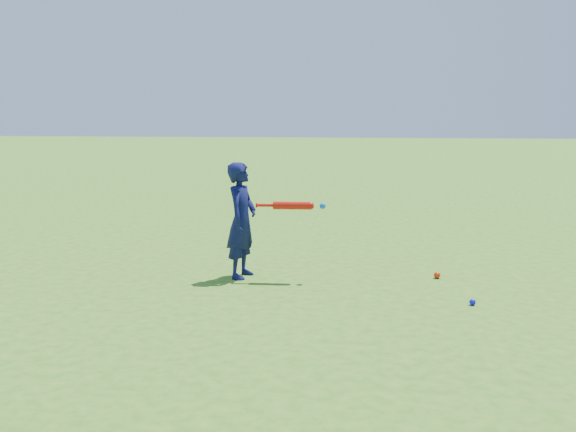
{
  "coord_description": "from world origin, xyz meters",
  "views": [
    {
      "loc": [
        2.02,
        -6.88,
        1.77
      ],
      "look_at": [
        1.14,
        -0.18,
        0.68
      ],
      "focal_mm": 40.0,
      "sensor_mm": 36.0,
      "label": 1
    }
  ],
  "objects_px": {
    "ground_ball_red": "(437,275)",
    "ground_ball_blue": "(473,302)",
    "child": "(242,220)",
    "bat_swing": "(295,206)"
  },
  "relations": [
    {
      "from": "ground_ball_red",
      "to": "ground_ball_blue",
      "type": "height_order",
      "value": "ground_ball_red"
    },
    {
      "from": "child",
      "to": "ground_ball_blue",
      "type": "height_order",
      "value": "child"
    },
    {
      "from": "ground_ball_red",
      "to": "ground_ball_blue",
      "type": "xyz_separation_m",
      "value": [
        0.23,
        -0.96,
        -0.01
      ]
    },
    {
      "from": "ground_ball_red",
      "to": "bat_swing",
      "type": "bearing_deg",
      "value": -171.46
    },
    {
      "from": "child",
      "to": "bat_swing",
      "type": "bearing_deg",
      "value": -81.43
    },
    {
      "from": "ground_ball_red",
      "to": "bat_swing",
      "type": "height_order",
      "value": "bat_swing"
    },
    {
      "from": "ground_ball_blue",
      "to": "bat_swing",
      "type": "bearing_deg",
      "value": 157.44
    },
    {
      "from": "ground_ball_red",
      "to": "bat_swing",
      "type": "relative_size",
      "value": 0.1
    },
    {
      "from": "child",
      "to": "ground_ball_red",
      "type": "distance_m",
      "value": 2.19
    },
    {
      "from": "child",
      "to": "ground_ball_blue",
      "type": "distance_m",
      "value": 2.52
    }
  ]
}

